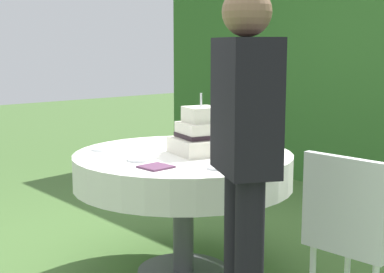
# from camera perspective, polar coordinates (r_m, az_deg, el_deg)

# --- Properties ---
(ground_plane) EXTENTS (20.00, 20.00, 0.00)m
(ground_plane) POSITION_cam_1_polar(r_m,az_deg,el_deg) (3.56, -0.87, -13.43)
(ground_plane) COLOR #476B33
(cake_table) EXTENTS (1.29, 1.29, 0.74)m
(cake_table) POSITION_cam_1_polar(r_m,az_deg,el_deg) (3.37, -0.89, -3.43)
(cake_table) COLOR #4C4C51
(cake_table) RESTS_ON ground_plane
(wedding_cake) EXTENTS (0.37, 0.37, 0.36)m
(wedding_cake) POSITION_cam_1_polar(r_m,az_deg,el_deg) (3.32, 0.99, 0.09)
(wedding_cake) COLOR silver
(wedding_cake) RESTS_ON cake_table
(serving_plate_near) EXTENTS (0.12, 0.12, 0.01)m
(serving_plate_near) POSITION_cam_1_polar(r_m,az_deg,el_deg) (3.49, -9.13, -1.26)
(serving_plate_near) COLOR white
(serving_plate_near) RESTS_ON cake_table
(serving_plate_far) EXTENTS (0.13, 0.13, 0.01)m
(serving_plate_far) POSITION_cam_1_polar(r_m,az_deg,el_deg) (2.94, 2.76, -3.12)
(serving_plate_far) COLOR white
(serving_plate_far) RESTS_ON cake_table
(serving_plate_left) EXTENTS (0.14, 0.14, 0.01)m
(serving_plate_left) POSITION_cam_1_polar(r_m,az_deg,el_deg) (3.15, -5.29, -2.30)
(serving_plate_left) COLOR white
(serving_plate_left) RESTS_ON cake_table
(napkin_stack) EXTENTS (0.16, 0.16, 0.01)m
(napkin_stack) POSITION_cam_1_polar(r_m,az_deg,el_deg) (2.96, -3.63, -3.04)
(napkin_stack) COLOR #603856
(napkin_stack) RESTS_ON cake_table
(garden_chair) EXTENTS (0.43, 0.43, 0.89)m
(garden_chair) POSITION_cam_1_polar(r_m,az_deg,el_deg) (2.73, 15.87, -8.93)
(garden_chair) COLOR white
(garden_chair) RESTS_ON ground_plane
(standing_person) EXTENTS (0.41, 0.34, 1.60)m
(standing_person) POSITION_cam_1_polar(r_m,az_deg,el_deg) (2.35, 5.30, -1.72)
(standing_person) COLOR black
(standing_person) RESTS_ON ground_plane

